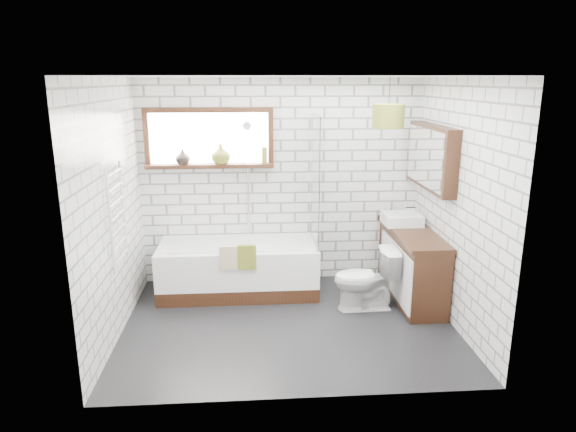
{
  "coord_description": "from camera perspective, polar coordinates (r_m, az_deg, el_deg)",
  "views": [
    {
      "loc": [
        -0.37,
        -4.88,
        2.47
      ],
      "look_at": [
        0.01,
        0.25,
        1.1
      ],
      "focal_mm": 32.0,
      "sensor_mm": 36.0,
      "label": 1
    }
  ],
  "objects": [
    {
      "name": "toilet",
      "position": [
        5.75,
        8.58,
        -6.95
      ],
      "size": [
        0.41,
        0.69,
        0.7
      ],
      "primitive_type": "imported",
      "rotation": [
        0.0,
        0.0,
        -1.54
      ],
      "color": "white",
      "rests_on": "floor"
    },
    {
      "name": "wall_front",
      "position": [
        3.8,
        1.55,
        -3.86
      ],
      "size": [
        3.4,
        0.01,
        2.5
      ],
      "primitive_type": "cube",
      "color": "white",
      "rests_on": "ground"
    },
    {
      "name": "bottle",
      "position": [
        6.18,
        -2.64,
        6.56
      ],
      "size": [
        0.08,
        0.08,
        0.19
      ],
      "primitive_type": "cylinder",
      "rotation": [
        0.0,
        0.0,
        0.27
      ],
      "color": "olive",
      "rests_on": "window"
    },
    {
      "name": "wall_right",
      "position": [
        5.44,
        18.28,
        1.17
      ],
      "size": [
        0.01,
        2.6,
        2.5
      ],
      "primitive_type": "cube",
      "color": "white",
      "rests_on": "ground"
    },
    {
      "name": "shower_screen",
      "position": [
        5.93,
        3.01,
        3.96
      ],
      "size": [
        0.02,
        0.72,
        1.5
      ],
      "primitive_type": "cube",
      "color": "white",
      "rests_on": "bathtub"
    },
    {
      "name": "floor",
      "position": [
        5.49,
        0.07,
        -11.92
      ],
      "size": [
        3.4,
        2.6,
        0.01
      ],
      "primitive_type": "cube",
      "color": "black",
      "rests_on": "ground"
    },
    {
      "name": "wall_left",
      "position": [
        5.21,
        -18.97,
        0.51
      ],
      "size": [
        0.01,
        2.6,
        2.5
      ],
      "primitive_type": "cube",
      "color": "white",
      "rests_on": "ground"
    },
    {
      "name": "towel_radiator",
      "position": [
        5.21,
        -18.45,
        -0.01
      ],
      "size": [
        0.06,
        0.52,
        1.0
      ],
      "primitive_type": "cube",
      "color": "white",
      "rests_on": "wall_left"
    },
    {
      "name": "tap",
      "position": [
        6.26,
        13.97,
        0.26
      ],
      "size": [
        0.04,
        0.04,
        0.16
      ],
      "primitive_type": "cylinder",
      "rotation": [
        0.0,
        0.0,
        -0.41
      ],
      "color": "silver",
      "rests_on": "vanity"
    },
    {
      "name": "mirror_cabinet",
      "position": [
        5.89,
        15.64,
        6.33
      ],
      "size": [
        0.16,
        1.2,
        0.7
      ],
      "primitive_type": "cube",
      "color": "black",
      "rests_on": "wall_right"
    },
    {
      "name": "window",
      "position": [
        6.2,
        -8.76,
        8.51
      ],
      "size": [
        1.52,
        0.16,
        0.68
      ],
      "primitive_type": "cube",
      "color": "black",
      "rests_on": "wall_back"
    },
    {
      "name": "vanity",
      "position": [
        6.13,
        13.57,
        -5.25
      ],
      "size": [
        0.46,
        1.41,
        0.81
      ],
      "primitive_type": "cube",
      "color": "black",
      "rests_on": "floor"
    },
    {
      "name": "ceiling",
      "position": [
        4.9,
        0.08,
        15.29
      ],
      "size": [
        3.4,
        2.6,
        0.01
      ],
      "primitive_type": "cube",
      "color": "white",
      "rests_on": "ground"
    },
    {
      "name": "towel_beige",
      "position": [
        5.7,
        -6.61,
        -4.61
      ],
      "size": [
        0.2,
        0.05,
        0.26
      ],
      "primitive_type": "cube",
      "color": "tan",
      "rests_on": "bathtub"
    },
    {
      "name": "pendant",
      "position": [
        5.62,
        11.08,
        10.84
      ],
      "size": [
        0.34,
        0.34,
        0.25
      ],
      "primitive_type": "cylinder",
      "color": "#646B20",
      "rests_on": "ceiling"
    },
    {
      "name": "wall_back",
      "position": [
        6.32,
        -0.81,
        3.75
      ],
      "size": [
        3.4,
        0.01,
        2.5
      ],
      "primitive_type": "cube",
      "color": "white",
      "rests_on": "ground"
    },
    {
      "name": "vase_dark",
      "position": [
        6.23,
        -11.61,
        6.28
      ],
      "size": [
        0.23,
        0.23,
        0.18
      ],
      "primitive_type": "imported",
      "rotation": [
        0.0,
        0.0,
        0.43
      ],
      "color": "black",
      "rests_on": "window"
    },
    {
      "name": "shower_riser",
      "position": [
        6.25,
        -4.47,
        4.51
      ],
      "size": [
        0.02,
        0.02,
        1.3
      ],
      "primitive_type": "cylinder",
      "color": "silver",
      "rests_on": "wall_back"
    },
    {
      "name": "basin",
      "position": [
        6.23,
        12.53,
        -0.34
      ],
      "size": [
        0.43,
        0.38,
        0.13
      ],
      "primitive_type": "cube",
      "color": "white",
      "rests_on": "vanity"
    },
    {
      "name": "vase_olive",
      "position": [
        6.19,
        -7.47,
        6.66
      ],
      "size": [
        0.24,
        0.24,
        0.24
      ],
      "primitive_type": "imported",
      "rotation": [
        0.0,
        0.0,
        -0.04
      ],
      "color": "olive",
      "rests_on": "window"
    },
    {
      "name": "towel_green",
      "position": [
        5.69,
        -4.58,
        -4.57
      ],
      "size": [
        0.2,
        0.06,
        0.28
      ],
      "primitive_type": "cube",
      "color": "#646B20",
      "rests_on": "bathtub"
    },
    {
      "name": "bathtub",
      "position": [
        6.17,
        -5.53,
        -5.78
      ],
      "size": [
        1.85,
        0.82,
        0.6
      ],
      "primitive_type": "cube",
      "color": "white",
      "rests_on": "floor"
    }
  ]
}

